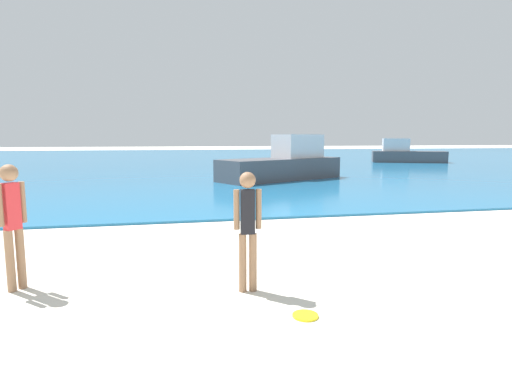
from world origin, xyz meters
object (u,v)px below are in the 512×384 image
object	(u,v)px
boat_far	(406,154)
frisbee	(305,316)
person_distant	(12,220)
boat_near	(284,164)
person_standing	(248,224)

from	to	relation	value
boat_far	frisbee	bearing A→B (deg)	-99.88
person_distant	boat_far	size ratio (longest dim) A/B	0.29
person_distant	boat_near	bearing A→B (deg)	-169.98
person_standing	boat_near	size ratio (longest dim) A/B	0.25
person_standing	frisbee	world-z (taller)	person_standing
boat_near	boat_far	distance (m)	17.35
boat_far	boat_near	bearing A→B (deg)	-116.02
person_standing	boat_far	world-z (taller)	boat_far
frisbee	boat_near	bearing A→B (deg)	75.39
boat_near	boat_far	size ratio (longest dim) A/B	1.10
person_standing	person_distant	size ratio (longest dim) A/B	0.94
frisbee	person_standing	bearing A→B (deg)	118.53
boat_near	person_standing	bearing A→B (deg)	45.48
boat_near	person_distant	bearing A→B (deg)	33.66
frisbee	person_distant	world-z (taller)	person_distant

